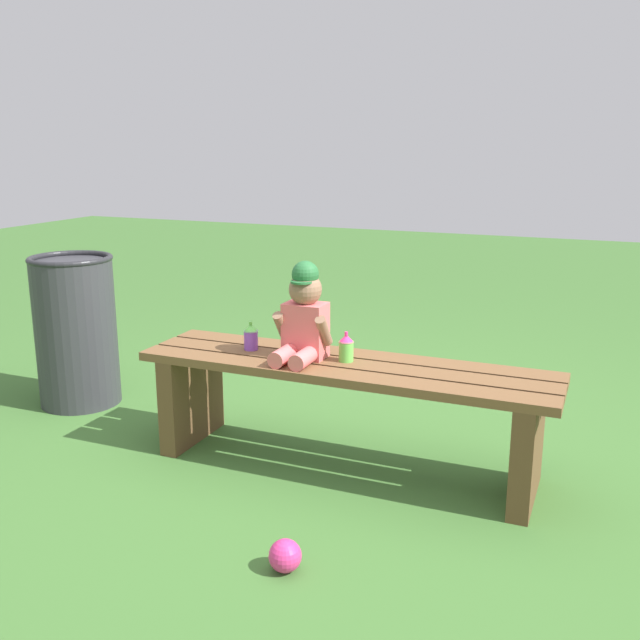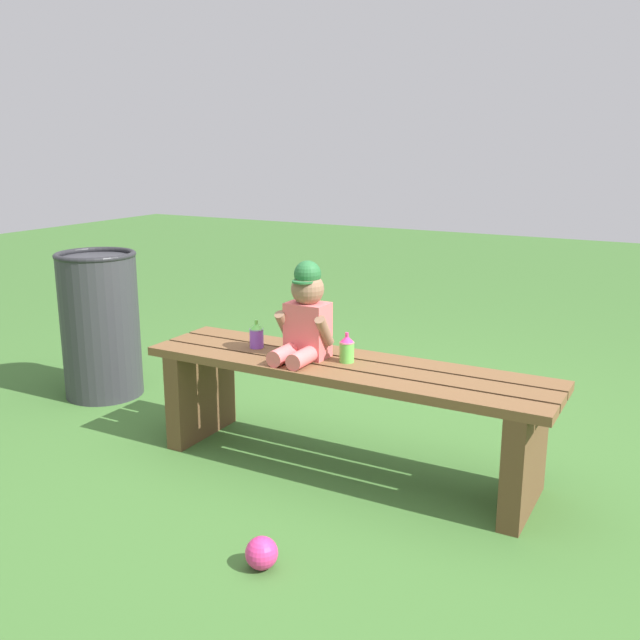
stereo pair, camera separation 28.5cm
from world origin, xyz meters
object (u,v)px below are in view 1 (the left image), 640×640
at_px(toy_ball, 285,556).
at_px(trash_bin, 76,330).
at_px(child_figure, 304,317).
at_px(sippy_cup_right, 347,348).
at_px(sippy_cup_left, 251,336).
at_px(park_bench, 344,395).

xyz_separation_m(toy_ball, trash_bin, (-1.65, 0.97, 0.34)).
distance_m(child_figure, trash_bin, 1.41).
xyz_separation_m(sippy_cup_right, trash_bin, (-1.55, 0.17, -0.13)).
height_order(sippy_cup_right, trash_bin, trash_bin).
bearing_deg(child_figure, toy_ball, -70.45).
relative_size(child_figure, sippy_cup_left, 3.26).
bearing_deg(sippy_cup_left, child_figure, -6.17).
distance_m(child_figure, sippy_cup_left, 0.29).
height_order(park_bench, sippy_cup_right, sippy_cup_right).
relative_size(sippy_cup_left, toy_ball, 1.16).
relative_size(sippy_cup_right, trash_bin, 0.16).
bearing_deg(sippy_cup_left, toy_ball, -56.13).
bearing_deg(sippy_cup_right, child_figure, -171.07).
height_order(sippy_cup_left, toy_ball, sippy_cup_left).
bearing_deg(park_bench, child_figure, -175.92).
xyz_separation_m(park_bench, sippy_cup_right, (0.00, 0.02, 0.20)).
distance_m(sippy_cup_left, sippy_cup_right, 0.44).
xyz_separation_m(park_bench, toy_ball, (0.10, -0.78, -0.26)).
bearing_deg(child_figure, sippy_cup_right, 8.93).
height_order(park_bench, sippy_cup_left, sippy_cup_left).
bearing_deg(sippy_cup_right, trash_bin, 173.57).
height_order(park_bench, toy_ball, park_bench).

